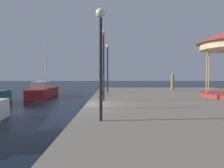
% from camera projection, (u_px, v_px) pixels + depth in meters
% --- Properties ---
extents(ground_plane, '(120.00, 120.00, 0.00)m').
position_uv_depth(ground_plane, '(87.00, 117.00, 11.55)').
color(ground_plane, black).
extents(quay_dock, '(14.68, 27.51, 0.80)m').
position_uv_depth(quay_dock, '(211.00, 111.00, 11.50)').
color(quay_dock, gray).
rests_on(quay_dock, ground).
extents(sailboat_red, '(2.30, 6.21, 5.98)m').
position_uv_depth(sailboat_red, '(44.00, 91.00, 21.71)').
color(sailboat_red, maroon).
rests_on(sailboat_red, ground).
extents(lamp_post_near_edge, '(0.36, 0.36, 4.18)m').
position_uv_depth(lamp_post_near_edge, '(101.00, 44.00, 7.23)').
color(lamp_post_near_edge, black).
rests_on(lamp_post_near_edge, quay_dock).
extents(lamp_post_mid_promenade, '(0.36, 0.36, 4.64)m').
position_uv_depth(lamp_post_mid_promenade, '(104.00, 53.00, 12.71)').
color(lamp_post_mid_promenade, black).
rests_on(lamp_post_mid_promenade, quay_dock).
extents(lamp_post_far_end, '(0.36, 0.36, 4.51)m').
position_uv_depth(lamp_post_far_end, '(108.00, 60.00, 18.21)').
color(lamp_post_far_end, black).
rests_on(lamp_post_far_end, quay_dock).
extents(bollard_south, '(0.24, 0.24, 0.40)m').
position_uv_depth(bollard_south, '(102.00, 93.00, 15.85)').
color(bollard_south, '#2D2D33').
rests_on(bollard_south, quay_dock).
extents(person_far_corner, '(0.34, 0.34, 1.90)m').
position_uv_depth(person_far_corner, '(173.00, 82.00, 21.21)').
color(person_far_corner, '#937A4C').
rests_on(person_far_corner, quay_dock).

